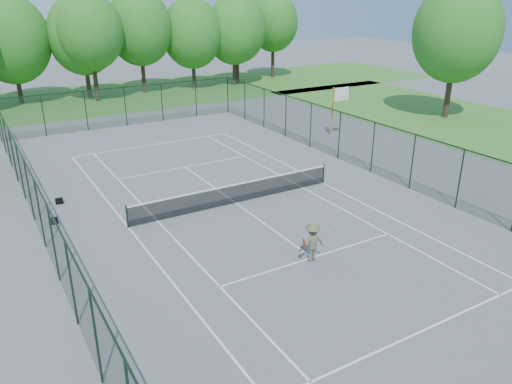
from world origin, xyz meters
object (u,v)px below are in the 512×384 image
at_px(tennis_net, 236,192).
at_px(basketball_goal, 337,102).
at_px(sports_bag_a, 54,221).
at_px(tennis_player, 312,242).

distance_m(tennis_net, basketball_goal, 14.09).
relative_size(tennis_net, basketball_goal, 3.04).
height_order(basketball_goal, sports_bag_a, basketball_goal).
height_order(tennis_net, sports_bag_a, tennis_net).
distance_m(tennis_net, sports_bag_a, 8.58).
xyz_separation_m(tennis_net, basketball_goal, (12.05, 7.02, 1.99)).
relative_size(sports_bag_a, tennis_player, 0.18).
bearing_deg(basketball_goal, sports_bag_a, -166.48).
bearing_deg(tennis_player, basketball_goal, 48.04).
height_order(tennis_net, tennis_player, tennis_player).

